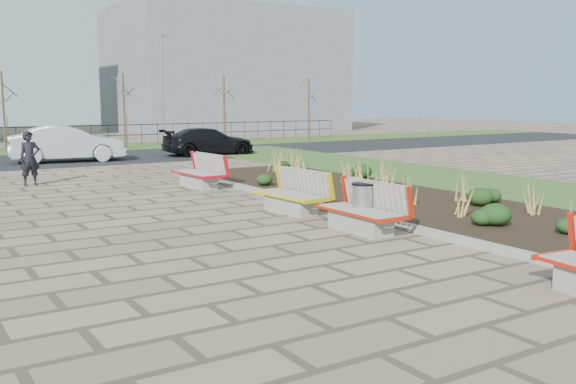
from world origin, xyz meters
TOP-DOWN VIEW (x-y plane):
  - ground at (0.00, 0.00)m, footprint 120.00×120.00m
  - planting_bed at (6.25, 5.00)m, footprint 4.50×18.00m
  - planting_curb at (3.92, 5.00)m, footprint 0.16×18.00m
  - grass_verge_near at (11.00, 5.00)m, footprint 5.00×38.00m
  - grass_verge_far at (0.00, 28.00)m, footprint 80.00×5.00m
  - road at (0.00, 22.00)m, footprint 80.00×7.00m
  - bench_b at (3.00, 2.61)m, footprint 0.91×2.11m
  - bench_c at (3.00, 5.26)m, footprint 1.05×2.16m
  - bench_d at (3.00, 10.52)m, footprint 1.04×2.15m
  - litter_bin at (3.25, 2.84)m, footprint 0.47×0.47m
  - pedestrian at (-1.28, 13.71)m, footprint 0.67×0.48m
  - car_silver at (1.57, 20.79)m, footprint 4.92×2.24m
  - car_black at (8.17, 20.63)m, footprint 4.59×2.17m
  - tree_c at (0.00, 26.50)m, footprint 1.40×1.40m
  - tree_d at (6.00, 26.50)m, footprint 1.40×1.40m
  - tree_e at (12.00, 26.50)m, footprint 1.40×1.40m
  - tree_f at (18.00, 26.50)m, footprint 1.40×1.40m
  - lamp_east at (8.00, 26.00)m, footprint 0.24×0.60m
  - building_grey at (20.00, 42.00)m, footprint 18.00×12.00m

SIDE VIEW (x-z plane):
  - ground at x=0.00m, z-range 0.00..0.00m
  - road at x=0.00m, z-range 0.00..0.02m
  - grass_verge_near at x=11.00m, z-range 0.00..0.04m
  - grass_verge_far at x=0.00m, z-range 0.00..0.04m
  - planting_bed at x=6.25m, z-range 0.00..0.10m
  - planting_curb at x=3.92m, z-range 0.00..0.15m
  - litter_bin at x=3.25m, z-range 0.00..0.95m
  - bench_b at x=3.00m, z-range 0.00..1.00m
  - bench_c at x=3.00m, z-range 0.00..1.00m
  - bench_d at x=3.00m, z-range 0.00..1.00m
  - car_black at x=8.17m, z-range 0.02..1.32m
  - car_silver at x=1.57m, z-range 0.02..1.58m
  - pedestrian at x=-1.28m, z-range 0.00..1.72m
  - tree_c at x=0.00m, z-range 0.04..4.04m
  - tree_d at x=6.00m, z-range 0.04..4.04m
  - tree_e at x=12.00m, z-range 0.04..4.04m
  - tree_f at x=18.00m, z-range 0.04..4.04m
  - lamp_east at x=8.00m, z-range 0.04..6.04m
  - building_grey at x=20.00m, z-range 0.00..10.00m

